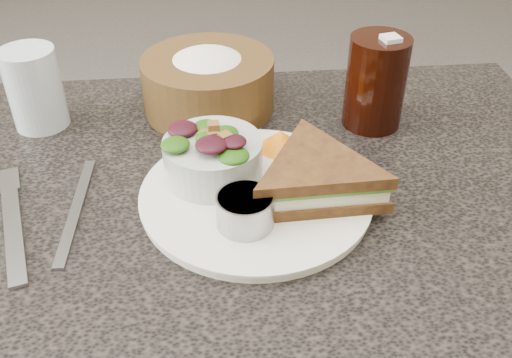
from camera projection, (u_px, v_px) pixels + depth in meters
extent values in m
cylinder|color=white|center=(256.00, 195.00, 0.67)|extent=(0.27, 0.27, 0.01)
cylinder|color=gray|center=(245.00, 211.00, 0.61)|extent=(0.08, 0.08, 0.04)
cone|color=orange|center=(281.00, 140.00, 0.74)|extent=(0.08, 0.08, 0.03)
cube|color=#A4A7AE|center=(13.00, 228.00, 0.63)|extent=(0.07, 0.19, 0.01)
cube|color=gray|center=(76.00, 209.00, 0.66)|extent=(0.02, 0.19, 0.00)
cylinder|color=silver|center=(35.00, 88.00, 0.78)|extent=(0.09, 0.09, 0.11)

